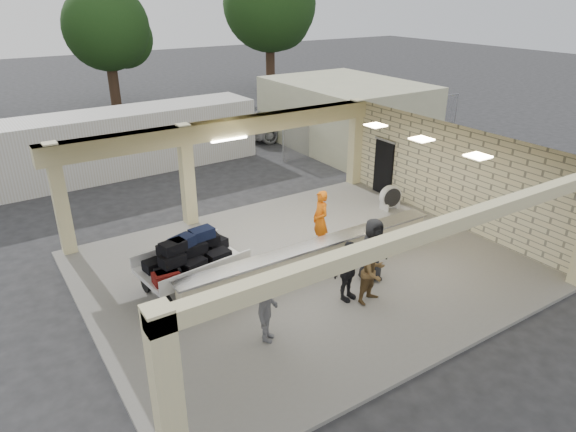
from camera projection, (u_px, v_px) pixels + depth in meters
ground at (304, 270)px, 14.96m from camera, size 120.00×120.00×0.00m
pavilion at (298, 218)px, 15.03m from camera, size 12.01×10.00×3.55m
baggage_counter at (314, 259)px, 14.34m from camera, size 8.20×0.58×0.98m
luggage_cart at (189, 258)px, 13.58m from camera, size 2.87×1.97×1.57m
drum_fan at (390, 197)px, 18.69m from camera, size 0.83×0.44×0.88m
baggage_handler at (320, 220)px, 15.69m from camera, size 0.47×0.73×1.87m
passenger_a at (373, 272)px, 13.00m from camera, size 0.86×0.50×1.66m
passenger_b at (348, 271)px, 13.06m from camera, size 1.02×0.53×1.66m
passenger_c at (269, 309)px, 11.50m from camera, size 1.05×1.03×1.68m
passenger_d at (373, 250)px, 13.94m from camera, size 0.91×0.41×1.82m
car_white_a at (289, 120)px, 28.69m from camera, size 5.56×2.64×1.59m
car_white_b at (358, 109)px, 32.17m from camera, size 4.27×2.26×1.28m
car_dark at (250, 121)px, 28.94m from camera, size 4.24×3.87×1.42m
container_white at (118, 142)px, 22.47m from camera, size 12.62×2.90×2.72m
fence at (379, 123)px, 26.91m from camera, size 12.06×0.06×2.03m
tree_mid at (111, 31)px, 34.17m from camera, size 6.00×5.60×8.00m
tree_right at (272, 8)px, 38.87m from camera, size 7.20×7.00×10.00m
adjacent_building at (345, 113)px, 26.71m from camera, size 6.00×8.00×3.20m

